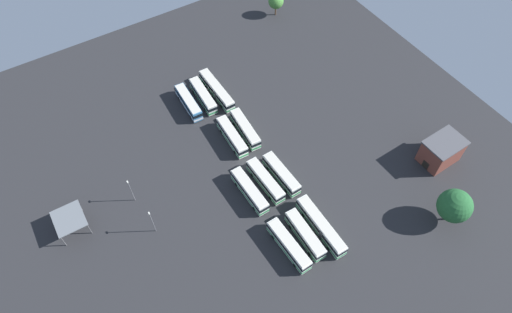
% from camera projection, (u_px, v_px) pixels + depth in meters
% --- Properties ---
extents(ground_plane, '(128.72, 128.72, 0.00)m').
position_uv_depth(ground_plane, '(248.00, 163.00, 109.24)').
color(ground_plane, '#28282B').
extents(bus_row0_slot0, '(15.25, 2.87, 3.47)m').
position_uv_depth(bus_row0_slot0, '(321.00, 226.00, 97.02)').
color(bus_row0_slot0, silver).
rests_on(bus_row0_slot0, ground_plane).
extents(bus_row0_slot1, '(12.07, 2.91, 3.47)m').
position_uv_depth(bus_row0_slot1, '(305.00, 235.00, 95.84)').
color(bus_row0_slot1, silver).
rests_on(bus_row0_slot1, ground_plane).
extents(bus_row0_slot2, '(12.72, 3.05, 3.47)m').
position_uv_depth(bus_row0_slot2, '(289.00, 245.00, 94.39)').
color(bus_row0_slot2, silver).
rests_on(bus_row0_slot2, ground_plane).
extents(bus_row1_slot0, '(12.07, 2.90, 3.47)m').
position_uv_depth(bus_row1_slot0, '(281.00, 174.00, 105.05)').
color(bus_row1_slot0, silver).
rests_on(bus_row1_slot0, ground_plane).
extents(bus_row1_slot1, '(12.35, 2.93, 3.47)m').
position_uv_depth(bus_row1_slot1, '(265.00, 181.00, 103.94)').
color(bus_row1_slot1, silver).
rests_on(bus_row1_slot1, ground_plane).
extents(bus_row1_slot2, '(12.41, 2.80, 3.47)m').
position_uv_depth(bus_row1_slot2, '(250.00, 191.00, 102.34)').
color(bus_row1_slot2, silver).
rests_on(bus_row1_slot2, ground_plane).
extents(bus_row2_slot0, '(12.43, 3.52, 3.47)m').
position_uv_depth(bus_row2_slot0, '(245.00, 129.00, 113.13)').
color(bus_row2_slot0, silver).
rests_on(bus_row2_slot0, ground_plane).
extents(bus_row2_slot1, '(12.35, 3.21, 3.47)m').
position_uv_depth(bus_row2_slot1, '(232.00, 137.00, 111.69)').
color(bus_row2_slot1, silver).
rests_on(bus_row2_slot1, ground_plane).
extents(bus_row3_slot0, '(15.22, 2.70, 3.47)m').
position_uv_depth(bus_row3_slot0, '(217.00, 90.00, 121.12)').
color(bus_row3_slot0, silver).
rests_on(bus_row3_slot0, ground_plane).
extents(bus_row3_slot1, '(12.48, 3.32, 3.47)m').
position_uv_depth(bus_row3_slot1, '(203.00, 96.00, 119.93)').
color(bus_row3_slot1, silver).
rests_on(bus_row3_slot1, ground_plane).
extents(bus_row3_slot2, '(12.26, 3.19, 3.47)m').
position_uv_depth(bus_row3_slot2, '(189.00, 102.00, 118.51)').
color(bus_row3_slot2, teal).
rests_on(bus_row3_slot2, ground_plane).
extents(depot_building, '(7.07, 9.59, 6.76)m').
position_uv_depth(depot_building, '(441.00, 151.00, 107.09)').
color(depot_building, brown).
rests_on(depot_building, ground_plane).
extents(maintenance_shelter, '(7.25, 6.39, 4.13)m').
position_uv_depth(maintenance_shelter, '(69.00, 219.00, 95.74)').
color(maintenance_shelter, slate).
rests_on(maintenance_shelter, ground_plane).
extents(lamp_post_mid_lot, '(0.56, 0.28, 7.71)m').
position_uv_depth(lamp_post_mid_lot, '(131.00, 190.00, 99.57)').
color(lamp_post_mid_lot, slate).
rests_on(lamp_post_mid_lot, ground_plane).
extents(lamp_post_near_entrance, '(0.56, 0.28, 7.95)m').
position_uv_depth(lamp_post_near_entrance, '(152.00, 221.00, 94.87)').
color(lamp_post_near_entrance, slate).
rests_on(lamp_post_near_entrance, ground_plane).
extents(tree_south_edge, '(4.77, 4.77, 7.35)m').
position_uv_depth(tree_south_edge, '(276.00, 1.00, 139.53)').
color(tree_south_edge, brown).
rests_on(tree_south_edge, ground_plane).
extents(tree_north_edge, '(7.39, 7.39, 9.55)m').
position_uv_depth(tree_north_edge, '(455.00, 206.00, 95.38)').
color(tree_north_edge, brown).
rests_on(tree_north_edge, ground_plane).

